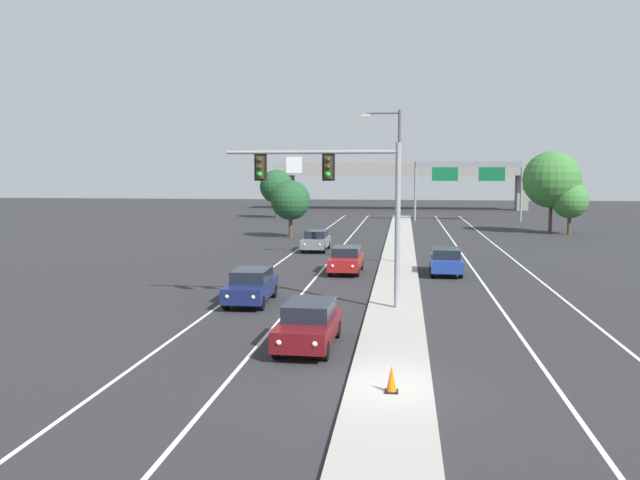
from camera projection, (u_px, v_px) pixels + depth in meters
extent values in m
plane|color=#28282B|center=(389.00, 390.00, 18.25)|extent=(260.00, 260.00, 0.00)
cube|color=#9E9B93|center=(397.00, 282.00, 36.00)|extent=(2.40, 110.00, 0.15)
cube|color=silver|center=(327.00, 264.00, 43.51)|extent=(0.14, 100.00, 0.01)
cube|color=silver|center=(471.00, 266.00, 42.31)|extent=(0.14, 100.00, 0.01)
cube|color=silver|center=(279.00, 263.00, 43.93)|extent=(0.14, 100.00, 0.01)
cube|color=silver|center=(523.00, 267.00, 41.89)|extent=(0.14, 100.00, 0.01)
cylinder|color=gray|center=(398.00, 226.00, 28.36)|extent=(0.24, 0.24, 7.20)
cylinder|color=gray|center=(311.00, 152.00, 28.51)|extent=(7.58, 0.16, 0.16)
cube|color=black|center=(329.00, 167.00, 28.52)|extent=(0.56, 0.06, 1.20)
cube|color=#38330F|center=(328.00, 167.00, 28.48)|extent=(0.32, 0.32, 1.00)
sphere|color=#282828|center=(328.00, 160.00, 28.28)|extent=(0.22, 0.22, 0.22)
sphere|color=#282828|center=(328.00, 167.00, 28.31)|extent=(0.22, 0.22, 0.22)
sphere|color=green|center=(328.00, 174.00, 28.35)|extent=(0.22, 0.22, 0.22)
cube|color=black|center=(261.00, 167.00, 28.91)|extent=(0.56, 0.06, 1.20)
cube|color=#38330F|center=(260.00, 167.00, 28.87)|extent=(0.32, 0.32, 1.00)
sphere|color=#282828|center=(260.00, 160.00, 28.67)|extent=(0.22, 0.22, 0.22)
sphere|color=#282828|center=(260.00, 167.00, 28.70)|extent=(0.22, 0.22, 0.22)
sphere|color=green|center=(260.00, 174.00, 28.73)|extent=(0.22, 0.22, 0.22)
cube|color=white|center=(294.00, 165.00, 28.64)|extent=(0.70, 0.04, 0.70)
cylinder|color=#4C4C51|center=(399.00, 187.00, 43.08)|extent=(0.20, 0.20, 10.00)
cylinder|color=#4C4C51|center=(383.00, 113.00, 42.73)|extent=(2.20, 0.12, 0.12)
cube|color=#B7B7B2|center=(366.00, 116.00, 42.88)|extent=(0.56, 0.28, 0.20)
cube|color=#5B0F14|center=(309.00, 328.00, 22.63)|extent=(1.91, 4.45, 0.70)
cube|color=black|center=(310.00, 309.00, 22.79)|extent=(1.64, 2.42, 0.56)
sphere|color=#EAE5C6|center=(315.00, 344.00, 20.40)|extent=(0.18, 0.18, 0.18)
sphere|color=#EAE5C6|center=(279.00, 342.00, 20.57)|extent=(0.18, 0.18, 0.18)
cylinder|color=black|center=(325.00, 351.00, 21.07)|extent=(0.24, 0.65, 0.64)
cylinder|color=black|center=(277.00, 349.00, 21.32)|extent=(0.24, 0.65, 0.64)
cylinder|color=black|center=(337.00, 329.00, 24.02)|extent=(0.24, 0.65, 0.64)
cylinder|color=black|center=(294.00, 327.00, 24.27)|extent=(0.24, 0.65, 0.64)
cube|color=#141E4C|center=(251.00, 289.00, 30.29)|extent=(1.87, 4.43, 0.70)
cube|color=black|center=(252.00, 275.00, 30.45)|extent=(1.62, 2.40, 0.56)
sphere|color=#EAE5C6|center=(253.00, 297.00, 28.07)|extent=(0.18, 0.18, 0.18)
sphere|color=#EAE5C6|center=(227.00, 297.00, 28.20)|extent=(0.18, 0.18, 0.18)
cylinder|color=black|center=(261.00, 303.00, 28.76)|extent=(0.23, 0.64, 0.64)
cylinder|color=black|center=(226.00, 302.00, 28.94)|extent=(0.23, 0.64, 0.64)
cylinder|color=black|center=(274.00, 291.00, 31.72)|extent=(0.23, 0.64, 0.64)
cylinder|color=black|center=(242.00, 290.00, 31.90)|extent=(0.23, 0.64, 0.64)
cube|color=maroon|center=(346.00, 262.00, 39.57)|extent=(1.85, 4.42, 0.70)
cube|color=black|center=(347.00, 251.00, 39.72)|extent=(1.61, 2.39, 0.56)
sphere|color=#EAE5C6|center=(352.00, 266.00, 37.34)|extent=(0.18, 0.18, 0.18)
sphere|color=#EAE5C6|center=(332.00, 266.00, 37.50)|extent=(0.18, 0.18, 0.18)
cylinder|color=black|center=(357.00, 272.00, 38.02)|extent=(0.23, 0.64, 0.64)
cylinder|color=black|center=(330.00, 271.00, 38.24)|extent=(0.23, 0.64, 0.64)
cylinder|color=black|center=(361.00, 264.00, 40.97)|extent=(0.23, 0.64, 0.64)
cylinder|color=black|center=(336.00, 264.00, 41.20)|extent=(0.23, 0.64, 0.64)
cube|color=slate|center=(316.00, 242.00, 50.68)|extent=(1.82, 4.41, 0.70)
cube|color=black|center=(316.00, 234.00, 50.83)|extent=(1.59, 2.38, 0.56)
sphere|color=#EAE5C6|center=(320.00, 245.00, 48.45)|extent=(0.18, 0.18, 0.18)
sphere|color=#EAE5C6|center=(304.00, 245.00, 48.60)|extent=(0.18, 0.18, 0.18)
cylinder|color=black|center=(324.00, 249.00, 49.13)|extent=(0.22, 0.64, 0.64)
cylinder|color=black|center=(303.00, 249.00, 49.34)|extent=(0.22, 0.64, 0.64)
cylinder|color=black|center=(328.00, 245.00, 52.09)|extent=(0.22, 0.64, 0.64)
cylinder|color=black|center=(309.00, 245.00, 52.30)|extent=(0.22, 0.64, 0.64)
cube|color=navy|center=(446.00, 263.00, 39.08)|extent=(1.86, 4.42, 0.70)
cube|color=black|center=(446.00, 253.00, 38.80)|extent=(1.62, 2.40, 0.56)
sphere|color=#EAE5C6|center=(435.00, 257.00, 41.30)|extent=(0.18, 0.18, 0.18)
sphere|color=#EAE5C6|center=(453.00, 258.00, 41.14)|extent=(0.18, 0.18, 0.18)
cylinder|color=black|center=(431.00, 265.00, 40.71)|extent=(0.23, 0.64, 0.64)
cylinder|color=black|center=(457.00, 266.00, 40.48)|extent=(0.23, 0.64, 0.64)
cylinder|color=black|center=(433.00, 272.00, 37.75)|extent=(0.23, 0.64, 0.64)
cylinder|color=black|center=(461.00, 273.00, 37.53)|extent=(0.23, 0.64, 0.64)
cube|color=black|center=(391.00, 391.00, 17.62)|extent=(0.36, 0.36, 0.04)
cone|color=orange|center=(392.00, 378.00, 17.58)|extent=(0.28, 0.28, 0.70)
cylinder|color=gray|center=(415.00, 191.00, 82.32)|extent=(0.28, 0.28, 7.50)
cylinder|color=gray|center=(521.00, 192.00, 80.67)|extent=(0.28, 0.28, 7.50)
cube|color=gray|center=(468.00, 164.00, 81.15)|extent=(13.00, 0.36, 0.70)
cube|color=#0F6033|center=(445.00, 174.00, 81.44)|extent=(3.20, 0.08, 1.70)
cube|color=#0F6033|center=(492.00, 174.00, 80.71)|extent=(3.20, 0.08, 1.70)
cube|color=gray|center=(403.00, 172.00, 107.67)|extent=(42.40, 6.40, 1.10)
cube|color=gray|center=(403.00, 166.00, 104.61)|extent=(42.40, 0.36, 0.90)
cube|color=gray|center=(288.00, 192.00, 110.47)|extent=(1.80, 2.40, 5.65)
cube|color=gray|center=(522.00, 193.00, 105.57)|extent=(1.80, 2.40, 5.65)
cylinder|color=#4C3823|center=(277.00, 209.00, 87.61)|extent=(0.36, 0.36, 2.45)
sphere|color=#1E4C28|center=(276.00, 186.00, 87.30)|extent=(4.48, 4.48, 4.48)
cylinder|color=#4C3823|center=(550.00, 218.00, 65.51)|extent=(0.36, 0.36, 3.11)
sphere|color=#387533|center=(552.00, 180.00, 65.11)|extent=(5.69, 5.69, 5.69)
cylinder|color=#4C3823|center=(569.00, 225.00, 64.35)|extent=(0.36, 0.36, 1.94)
sphere|color=#387533|center=(570.00, 200.00, 64.10)|extent=(3.55, 3.55, 3.55)
cylinder|color=#4C3823|center=(291.00, 227.00, 61.15)|extent=(0.36, 0.36, 2.03)
sphere|color=#1E4C28|center=(291.00, 200.00, 60.89)|extent=(3.71, 3.71, 3.71)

